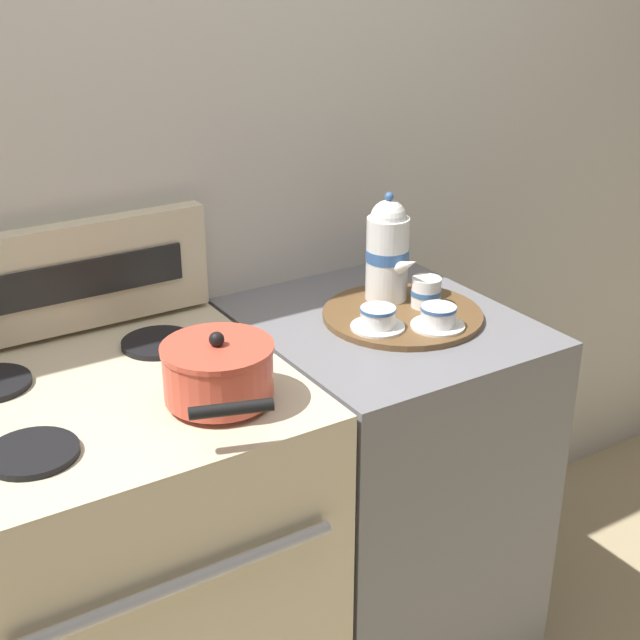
% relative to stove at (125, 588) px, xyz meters
% --- Properties ---
extents(wall_back, '(6.00, 0.05, 2.20)m').
position_rel_stove_xyz_m(wall_back, '(0.29, 0.35, 0.64)').
color(wall_back, beige).
rests_on(wall_back, ground).
extents(stove, '(0.72, 0.67, 0.93)m').
position_rel_stove_xyz_m(stove, '(0.00, 0.00, 0.00)').
color(stove, beige).
rests_on(stove, ground).
extents(control_panel, '(0.70, 0.05, 0.23)m').
position_rel_stove_xyz_m(control_panel, '(0.00, 0.30, 0.59)').
color(control_panel, beige).
rests_on(control_panel, stove).
extents(side_counter, '(0.57, 0.64, 0.92)m').
position_rel_stove_xyz_m(side_counter, '(0.65, 0.00, -0.00)').
color(side_counter, slate).
rests_on(side_counter, ground).
extents(saucepan, '(0.23, 0.30, 0.13)m').
position_rel_stove_xyz_m(saucepan, '(0.17, -0.15, 0.52)').
color(saucepan, '#D14C38').
rests_on(saucepan, stove).
extents(serving_tray, '(0.36, 0.36, 0.01)m').
position_rel_stove_xyz_m(serving_tray, '(0.69, -0.01, 0.47)').
color(serving_tray, brown).
rests_on(serving_tray, side_counter).
extents(teapot, '(0.10, 0.16, 0.25)m').
position_rel_stove_xyz_m(teapot, '(0.71, 0.07, 0.59)').
color(teapot, white).
rests_on(teapot, serving_tray).
extents(teacup_left, '(0.12, 0.12, 0.05)m').
position_rel_stove_xyz_m(teacup_left, '(0.71, -0.12, 0.50)').
color(teacup_left, white).
rests_on(teacup_left, serving_tray).
extents(teacup_right, '(0.12, 0.12, 0.05)m').
position_rel_stove_xyz_m(teacup_right, '(0.59, -0.05, 0.50)').
color(teacup_right, white).
rests_on(teacup_right, serving_tray).
extents(creamer_jug, '(0.07, 0.07, 0.07)m').
position_rel_stove_xyz_m(creamer_jug, '(0.76, -0.01, 0.51)').
color(creamer_jug, white).
rests_on(creamer_jug, serving_tray).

